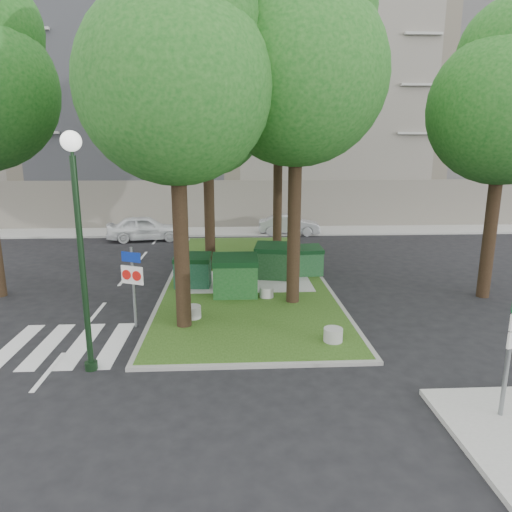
{
  "coord_description": "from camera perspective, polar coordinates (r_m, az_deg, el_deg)",
  "views": [
    {
      "loc": [
        -0.04,
        -10.3,
        5.23
      ],
      "look_at": [
        0.68,
        3.36,
        2.0
      ],
      "focal_mm": 32.0,
      "sensor_mm": 36.0,
      "label": 1
    }
  ],
  "objects": [
    {
      "name": "ground",
      "position": [
        11.55,
        -2.56,
        -13.65
      ],
      "size": [
        120.0,
        120.0,
        0.0
      ],
      "primitive_type": "plane",
      "color": "black",
      "rests_on": "ground"
    },
    {
      "name": "median_island",
      "position": [
        19.02,
        -1.29,
        -2.48
      ],
      "size": [
        6.0,
        16.0,
        0.12
      ],
      "primitive_type": "cube",
      "color": "#244614",
      "rests_on": "ground"
    },
    {
      "name": "median_kerb",
      "position": [
        19.03,
        -1.29,
        -2.51
      ],
      "size": [
        6.3,
        16.3,
        0.1
      ],
      "primitive_type": "cube",
      "color": "gray",
      "rests_on": "ground"
    },
    {
      "name": "building_sidewalk",
      "position": [
        29.26,
        -2.91,
        3.1
      ],
      "size": [
        42.0,
        3.0,
        0.12
      ],
      "primitive_type": "cube",
      "color": "#999993",
      "rests_on": "ground"
    },
    {
      "name": "zebra_crossing",
      "position": [
        13.43,
        -19.12,
        -10.39
      ],
      "size": [
        5.0,
        3.0,
        0.01
      ],
      "primitive_type": "cube",
      "color": "silver",
      "rests_on": "ground"
    },
    {
      "name": "apartment_building",
      "position": [
        36.4,
        -3.11,
        17.64
      ],
      "size": [
        41.0,
        12.0,
        16.0
      ],
      "primitive_type": "cube",
      "color": "beige",
      "rests_on": "ground"
    },
    {
      "name": "tree_median_near_left",
      "position": [
        13.1,
        -9.72,
        22.28
      ],
      "size": [
        5.2,
        5.2,
        10.53
      ],
      "color": "black",
      "rests_on": "ground"
    },
    {
      "name": "tree_median_near_right",
      "position": [
        15.26,
        5.51,
        23.64
      ],
      "size": [
        5.6,
        5.6,
        11.46
      ],
      "color": "black",
      "rests_on": "ground"
    },
    {
      "name": "tree_median_mid",
      "position": [
        19.45,
        -5.88,
        18.39
      ],
      "size": [
        4.8,
        4.8,
        9.99
      ],
      "color": "black",
      "rests_on": "ground"
    },
    {
      "name": "tree_median_far",
      "position": [
        22.69,
        3.1,
        21.1
      ],
      "size": [
        5.8,
        5.8,
        11.93
      ],
      "color": "black",
      "rests_on": "ground"
    },
    {
      "name": "tree_street_right",
      "position": [
        17.95,
        28.99,
        17.31
      ],
      "size": [
        5.0,
        5.0,
        10.06
      ],
      "color": "black",
      "rests_on": "ground"
    },
    {
      "name": "dumpster_a",
      "position": [
        17.42,
        -7.92,
        -1.82
      ],
      "size": [
        1.42,
        1.04,
        1.26
      ],
      "rotation": [
        0.0,
        0.0,
        -0.07
      ],
      "color": "#103B25",
      "rests_on": "median_island"
    },
    {
      "name": "dumpster_b",
      "position": [
        16.16,
        -2.62,
        -2.52
      ],
      "size": [
        1.59,
        1.12,
        1.48
      ],
      "rotation": [
        0.0,
        0.0,
        -0.0
      ],
      "color": "#134417",
      "rests_on": "median_island"
    },
    {
      "name": "dumpster_c",
      "position": [
        18.38,
        2.32,
        -0.66
      ],
      "size": [
        1.72,
        1.36,
        1.42
      ],
      "rotation": [
        0.0,
        0.0,
        -0.21
      ],
      "color": "black",
      "rests_on": "median_island"
    },
    {
      "name": "dumpster_d",
      "position": [
        18.98,
        6.28,
        -0.58
      ],
      "size": [
        1.39,
        1.05,
        1.21
      ],
      "rotation": [
        0.0,
        0.0,
        0.1
      ],
      "color": "#14411C",
      "rests_on": "median_island"
    },
    {
      "name": "bollard_left",
      "position": [
        14.33,
        -7.92,
        -6.93
      ],
      "size": [
        0.52,
        0.52,
        0.37
      ],
      "primitive_type": "cylinder",
      "color": "#A1A09C",
      "rests_on": "median_island"
    },
    {
      "name": "bollard_right",
      "position": [
        12.73,
        9.62,
        -9.68
      ],
      "size": [
        0.52,
        0.52,
        0.37
      ],
      "primitive_type": "cylinder",
      "color": "#999A95",
      "rests_on": "median_island"
    },
    {
      "name": "bollard_mid",
      "position": [
        16.12,
        1.33,
        -4.53
      ],
      "size": [
        0.5,
        0.5,
        0.35
      ],
      "primitive_type": "cylinder",
      "color": "#A4A5A0",
      "rests_on": "median_island"
    },
    {
      "name": "litter_bin",
      "position": [
        24.25,
        4.71,
        1.84
      ],
      "size": [
        0.36,
        0.36,
        0.63
      ],
      "primitive_type": "cylinder",
      "color": "gold",
      "rests_on": "median_island"
    },
    {
      "name": "street_lamp",
      "position": [
        11.04,
        -21.29,
        3.51
      ],
      "size": [
        0.45,
        0.45,
        5.61
      ],
      "color": "black",
      "rests_on": "ground"
    },
    {
      "name": "traffic_sign_pole",
      "position": [
        13.85,
        -15.14,
        -2.47
      ],
      "size": [
        0.69,
        0.34,
        2.46
      ],
      "rotation": [
        0.0,
        0.0,
        -0.42
      ],
      "color": "slate",
      "rests_on": "ground"
    },
    {
      "name": "car_white",
      "position": [
        27.29,
        -13.71,
        3.43
      ],
      "size": [
        4.46,
        2.21,
        1.46
      ],
      "primitive_type": "imported",
      "rotation": [
        0.0,
        0.0,
        1.69
      ],
      "color": "white",
      "rests_on": "ground"
    },
    {
      "name": "car_silver",
      "position": [
        28.4,
        4.18,
        3.92
      ],
      "size": [
        3.87,
        1.67,
        1.24
      ],
      "primitive_type": "imported",
      "rotation": [
        0.0,
        0.0,
        1.47
      ],
      "color": "#ABAEB3",
      "rests_on": "ground"
    }
  ]
}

